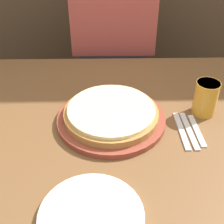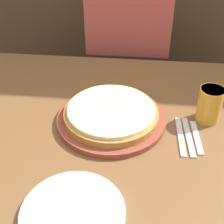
# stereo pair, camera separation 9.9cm
# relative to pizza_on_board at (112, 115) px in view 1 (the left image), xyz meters

# --- Properties ---
(dining_table) EXTENTS (1.58, 1.01, 0.74)m
(dining_table) POSITION_rel_pizza_on_board_xyz_m (-0.00, -0.05, -0.39)
(dining_table) COLOR brown
(dining_table) RESTS_ON ground_plane
(pizza_on_board) EXTENTS (0.36, 0.36, 0.06)m
(pizza_on_board) POSITION_rel_pizza_on_board_xyz_m (0.00, 0.00, 0.00)
(pizza_on_board) COLOR brown
(pizza_on_board) RESTS_ON dining_table
(beer_glass) EXTENTS (0.08, 0.08, 0.12)m
(beer_glass) POSITION_rel_pizza_on_board_xyz_m (0.32, 0.04, 0.04)
(beer_glass) COLOR gold
(beer_glass) RESTS_ON dining_table
(dinner_plate) EXTENTS (0.26, 0.26, 0.02)m
(dinner_plate) POSITION_rel_pizza_on_board_xyz_m (-0.06, -0.38, -0.02)
(dinner_plate) COLOR silver
(dinner_plate) RESTS_ON dining_table
(fork) EXTENTS (0.02, 0.19, 0.00)m
(fork) POSITION_rel_pizza_on_board_xyz_m (0.23, -0.06, -0.02)
(fork) COLOR silver
(fork) RESTS_ON dining_table
(dinner_knife) EXTENTS (0.03, 0.19, 0.00)m
(dinner_knife) POSITION_rel_pizza_on_board_xyz_m (0.25, -0.06, -0.02)
(dinner_knife) COLOR silver
(dinner_knife) RESTS_ON dining_table
(spoon) EXTENTS (0.03, 0.16, 0.00)m
(spoon) POSITION_rel_pizza_on_board_xyz_m (0.28, -0.06, -0.02)
(spoon) COLOR silver
(spoon) RESTS_ON dining_table
(diner_person) EXTENTS (0.39, 0.20, 1.34)m
(diner_person) POSITION_rel_pizza_on_board_xyz_m (0.02, 0.62, -0.10)
(diner_person) COLOR #33333D
(diner_person) RESTS_ON ground_plane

